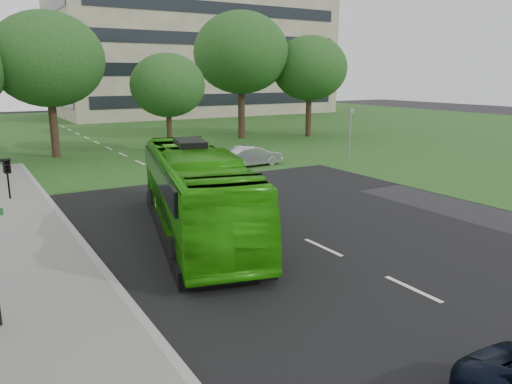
% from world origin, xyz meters
% --- Properties ---
extents(ground, '(160.00, 160.00, 0.00)m').
position_xyz_m(ground, '(0.00, 0.00, 0.00)').
color(ground, black).
rests_on(ground, ground).
extents(street_surfaces, '(120.00, 120.00, 0.15)m').
position_xyz_m(street_surfaces, '(-0.38, 22.75, 0.03)').
color(street_surfaces, black).
rests_on(street_surfaces, ground).
extents(office_building, '(40.10, 20.10, 25.00)m').
position_xyz_m(office_building, '(21.96, 61.96, 12.50)').
color(office_building, gray).
rests_on(office_building, ground).
extents(tree_park_b, '(7.77, 7.77, 10.19)m').
position_xyz_m(tree_park_b, '(-4.46, 27.39, 6.87)').
color(tree_park_b, black).
rests_on(tree_park_b, ground).
extents(tree_park_c, '(5.61, 5.61, 7.45)m').
position_xyz_m(tree_park_c, '(3.54, 25.44, 5.05)').
color(tree_park_c, black).
rests_on(tree_park_c, ground).
extents(tree_park_d, '(8.68, 8.68, 11.48)m').
position_xyz_m(tree_park_d, '(12.55, 30.23, 7.77)').
color(tree_park_d, black).
rests_on(tree_park_d, ground).
extents(tree_park_e, '(7.10, 7.10, 9.46)m').
position_xyz_m(tree_park_e, '(18.85, 28.24, 6.43)').
color(tree_park_e, black).
rests_on(tree_park_e, ground).
extents(bus, '(5.34, 11.71, 3.18)m').
position_xyz_m(bus, '(-3.04, 5.75, 1.59)').
color(bus, '#2A9E0D').
rests_on(bus, ground).
extents(sedan, '(4.16, 1.70, 1.34)m').
position_xyz_m(sedan, '(5.92, 17.00, 0.67)').
color(sedan, '#B1B0B5').
rests_on(sedan, ground).
extents(camera_pole, '(0.32, 0.28, 3.62)m').
position_xyz_m(camera_pole, '(12.12, 14.57, 2.34)').
color(camera_pole, gray).
rests_on(camera_pole, ground).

